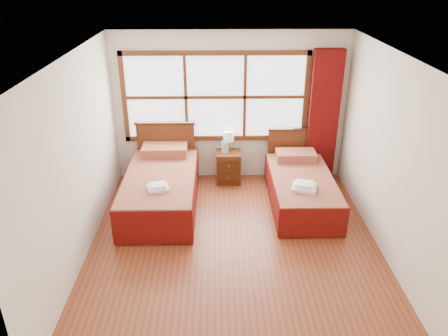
{
  "coord_description": "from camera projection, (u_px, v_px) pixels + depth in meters",
  "views": [
    {
      "loc": [
        -0.24,
        -4.99,
        3.6
      ],
      "look_at": [
        -0.13,
        0.7,
        0.88
      ],
      "focal_mm": 35.0,
      "sensor_mm": 36.0,
      "label": 1
    }
  ],
  "objects": [
    {
      "name": "nightstand",
      "position": [
        228.0,
        167.0,
        7.73
      ],
      "size": [
        0.43,
        0.42,
        0.57
      ],
      "color": "#522711",
      "rests_on": "floor"
    },
    {
      "name": "towels_right",
      "position": [
        304.0,
        186.0,
        6.5
      ],
      "size": [
        0.42,
        0.39,
        0.1
      ],
      "rotation": [
        0.0,
        0.0,
        -0.27
      ],
      "color": "white",
      "rests_on": "bed_right"
    },
    {
      "name": "curtain",
      "position": [
        323.0,
        117.0,
        7.48
      ],
      "size": [
        0.5,
        0.16,
        2.3
      ],
      "primitive_type": "cube",
      "color": "#5C0909",
      "rests_on": "wall_back"
    },
    {
      "name": "wall_back",
      "position": [
        230.0,
        108.0,
        7.52
      ],
      "size": [
        4.0,
        0.0,
        4.0
      ],
      "primitive_type": "plane",
      "rotation": [
        1.57,
        0.0,
        0.0
      ],
      "color": "silver",
      "rests_on": "floor"
    },
    {
      "name": "ceiling",
      "position": [
        237.0,
        58.0,
        4.93
      ],
      "size": [
        4.5,
        4.5,
        0.0
      ],
      "primitive_type": "plane",
      "rotation": [
        3.14,
        0.0,
        0.0
      ],
      "color": "white",
      "rests_on": "wall_back"
    },
    {
      "name": "bottle_far",
      "position": [
        226.0,
        147.0,
        7.56
      ],
      "size": [
        0.06,
        0.06,
        0.23
      ],
      "color": "silver",
      "rests_on": "nightstand"
    },
    {
      "name": "window",
      "position": [
        215.0,
        97.0,
        7.4
      ],
      "size": [
        3.16,
        0.06,
        1.56
      ],
      "color": "white",
      "rests_on": "wall_back"
    },
    {
      "name": "bed_left",
      "position": [
        161.0,
        186.0,
        6.97
      ],
      "size": [
        1.11,
        2.15,
        1.08
      ],
      "color": "#371C0B",
      "rests_on": "floor"
    },
    {
      "name": "wall_left",
      "position": [
        76.0,
        163.0,
        5.46
      ],
      "size": [
        0.0,
        4.5,
        4.5
      ],
      "primitive_type": "plane",
      "rotation": [
        1.57,
        0.0,
        1.57
      ],
      "color": "silver",
      "rests_on": "floor"
    },
    {
      "name": "towels_left",
      "position": [
        158.0,
        187.0,
        6.35
      ],
      "size": [
        0.35,
        0.33,
        0.09
      ],
      "rotation": [
        0.0,
        0.0,
        0.27
      ],
      "color": "white",
      "rests_on": "bed_left"
    },
    {
      "name": "bottle_near",
      "position": [
        223.0,
        147.0,
        7.56
      ],
      "size": [
        0.06,
        0.06,
        0.24
      ],
      "color": "silver",
      "rests_on": "nightstand"
    },
    {
      "name": "wall_right",
      "position": [
        393.0,
        161.0,
        5.53
      ],
      "size": [
        0.0,
        4.5,
        4.5
      ],
      "primitive_type": "plane",
      "rotation": [
        1.57,
        0.0,
        -1.57
      ],
      "color": "silver",
      "rests_on": "floor"
    },
    {
      "name": "floor",
      "position": [
        234.0,
        247.0,
        6.05
      ],
      "size": [
        4.5,
        4.5,
        0.0
      ],
      "primitive_type": "plane",
      "color": "brown",
      "rests_on": "ground"
    },
    {
      "name": "bed_right",
      "position": [
        301.0,
        187.0,
        7.03
      ],
      "size": [
        0.98,
        2.0,
        0.95
      ],
      "color": "#371C0B",
      "rests_on": "floor"
    },
    {
      "name": "lamp",
      "position": [
        229.0,
        137.0,
        7.63
      ],
      "size": [
        0.18,
        0.18,
        0.34
      ],
      "color": "#BB8A3C",
      "rests_on": "nightstand"
    }
  ]
}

